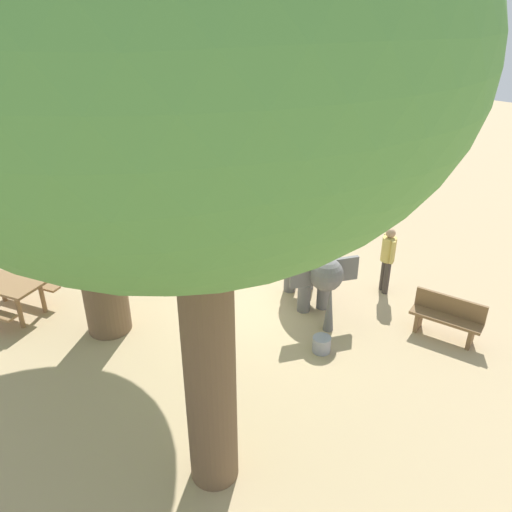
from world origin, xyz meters
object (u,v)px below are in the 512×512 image
Objects in this scene: picnic_table_near at (8,290)px; market_stall_blue at (19,175)px; wooden_bench at (447,316)px; shade_tree_main at (68,56)px; feed_bucket at (322,344)px; elephant at (311,265)px; market_stall_green at (155,147)px; market_stall_red at (93,160)px; shade_tree_secondary at (193,63)px; person_handler at (388,255)px.

market_stall_blue reaches higher than picnic_table_near.
wooden_bench is at bearing -75.09° from market_stall_blue.
feed_bucket is at bearing -53.28° from shade_tree_main.
elephant is 1.50× the size of wooden_bench.
shade_tree_main is at bearing 126.72° from feed_bucket.
market_stall_green is at bearing 51.28° from shade_tree_main.
market_stall_red is at bearing -154.20° from elephant.
picnic_table_near is (-1.28, 1.98, -4.78)m from shade_tree_main.
elephant is 0.28× the size of shade_tree_secondary.
market_stall_blue is at bearing 180.00° from market_stall_green.
person_handler is at bearing -150.72° from picnic_table_near.
market_stall_red is 1.00× the size of market_stall_green.
elephant is 6.59m from picnic_table_near.
shade_tree_secondary reaches higher than person_handler.
shade_tree_main is 5.19× the size of wooden_bench.
market_stall_blue is (-4.11, 11.26, 0.19)m from person_handler.
person_handler is (1.70, -0.84, -0.04)m from elephant.
picnic_table_near is at bearing -3.56° from person_handler.
market_stall_green reaches higher than picnic_table_near.
shade_tree_secondary is (-6.17, -1.26, 4.68)m from person_handler.
shade_tree_main reaches higher than feed_bucket.
market_stall_blue and market_stall_green have the same top height.
market_stall_green is at bearing -62.34° from person_handler.
shade_tree_main is 2.99× the size of market_stall_blue.
feed_bucket is (3.92, -5.53, -0.43)m from picnic_table_near.
feed_bucket is at bearing -96.48° from market_stall_red.
market_stall_red is (4.66, 12.52, -4.49)m from shade_tree_secondary.
market_stall_green reaches higher than person_handler.
feed_bucket is (-1.14, -1.31, -0.83)m from elephant.
shade_tree_secondary reaches higher than wooden_bench.
picnic_table_near is 5.48× the size of feed_bucket.
picnic_table_near is at bearing 29.20° from wooden_bench.
elephant is at bearing 49.03° from feed_bucket.
person_handler reaches higher than feed_bucket.
shade_tree_secondary is at bearing -99.01° from shade_tree_main.
elephant is 10.70m from market_stall_blue.
shade_tree_secondary is at bearing -166.76° from feed_bucket.
elephant is at bearing 6.99° from person_handler.
shade_tree_secondary is (-4.47, -2.10, 4.64)m from elephant.
elephant is 6.07× the size of feed_bucket.
market_stall_green is 12.42m from feed_bucket.
market_stall_red is at bearing 83.52° from feed_bucket.
wooden_bench is 0.58× the size of market_stall_blue.
shade_tree_secondary is 8.10m from picnic_table_near.
shade_tree_main is 4.39m from shade_tree_secondary.
market_stall_red reaches higher than elephant.
shade_tree_main is 20.94× the size of feed_bucket.
market_stall_blue is 1.00× the size of market_stall_green.
shade_tree_main is at bearing -171.23° from picnic_table_near.
shade_tree_main is 9.32m from market_stall_blue.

